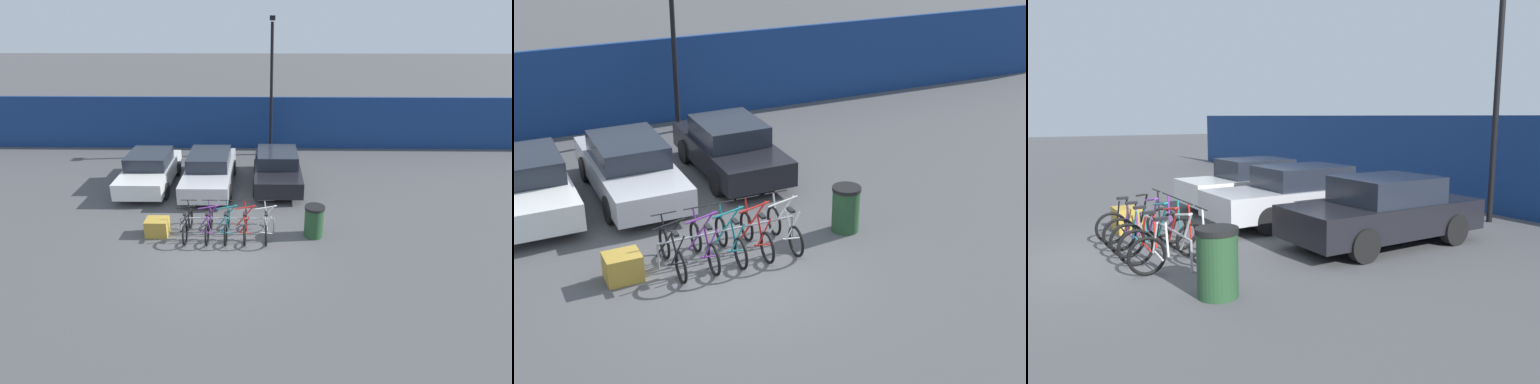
% 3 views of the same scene
% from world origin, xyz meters
% --- Properties ---
extents(ground_plane, '(120.00, 120.00, 0.00)m').
position_xyz_m(ground_plane, '(0.00, 0.00, 0.00)').
color(ground_plane, '#4C4C4F').
extents(hoarding_wall, '(36.00, 0.16, 2.63)m').
position_xyz_m(hoarding_wall, '(0.00, 9.50, 1.31)').
color(hoarding_wall, navy).
rests_on(hoarding_wall, ground).
extents(bike_rack, '(3.00, 0.04, 0.57)m').
position_xyz_m(bike_rack, '(0.15, 0.68, 0.48)').
color(bike_rack, gray).
rests_on(bike_rack, ground).
extents(bicycle_black, '(0.68, 1.71, 1.05)m').
position_xyz_m(bicycle_black, '(-1.08, 0.53, 0.38)').
color(bicycle_black, black).
rests_on(bicycle_black, ground).
extents(bicycle_purple, '(0.68, 1.71, 1.05)m').
position_xyz_m(bicycle_purple, '(-0.41, 0.53, 0.38)').
color(bicycle_purple, black).
rests_on(bicycle_purple, ground).
extents(bicycle_teal, '(0.68, 1.71, 1.05)m').
position_xyz_m(bicycle_teal, '(0.16, 0.53, 0.38)').
color(bicycle_teal, black).
rests_on(bicycle_teal, ground).
extents(bicycle_red, '(0.68, 1.71, 1.05)m').
position_xyz_m(bicycle_red, '(0.74, 0.53, 0.38)').
color(bicycle_red, black).
rests_on(bicycle_red, ground).
extents(bicycle_white, '(0.68, 1.71, 1.05)m').
position_xyz_m(bicycle_white, '(1.38, 0.53, 0.38)').
color(bicycle_white, black).
rests_on(bicycle_white, ground).
extents(car_white, '(1.91, 4.03, 1.40)m').
position_xyz_m(car_white, '(-3.25, 4.47, 0.69)').
color(car_white, silver).
rests_on(car_white, ground).
extents(car_silver, '(1.91, 4.56, 1.40)m').
position_xyz_m(car_silver, '(-0.84, 4.48, 0.69)').
color(car_silver, '#B7B7BC').
rests_on(car_silver, ground).
extents(car_black, '(1.91, 4.14, 1.40)m').
position_xyz_m(car_black, '(1.87, 4.73, 0.69)').
color(car_black, black).
rests_on(car_black, ground).
extents(lamp_post, '(0.24, 0.44, 6.34)m').
position_xyz_m(lamp_post, '(1.67, 8.50, 3.53)').
color(lamp_post, black).
rests_on(lamp_post, ground).
extents(trash_bin, '(0.63, 0.63, 1.03)m').
position_xyz_m(trash_bin, '(2.89, 0.58, 0.52)').
color(trash_bin, '#234728').
rests_on(trash_bin, ground).
extents(cargo_crate, '(0.70, 0.56, 0.55)m').
position_xyz_m(cargo_crate, '(-2.06, 0.57, 0.28)').
color(cargo_crate, '#B28C33').
rests_on(cargo_crate, ground).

